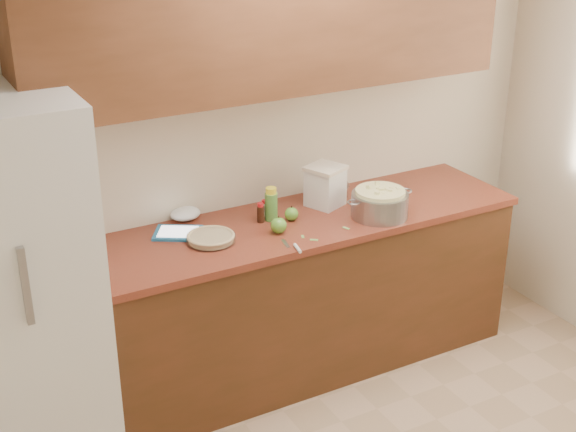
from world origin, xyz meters
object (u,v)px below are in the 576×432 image
pie (211,238)px  tablet (178,233)px  colander (380,204)px  flour_canister (325,186)px

pie → tablet: 0.20m
colander → tablet: colander is taller
pie → flour_canister: (0.75, 0.13, 0.10)m
flour_canister → tablet: flour_canister is taller
colander → flour_canister: bearing=123.2°
flour_canister → tablet: size_ratio=0.82×
flour_canister → tablet: 0.88m
tablet → pie: bearing=-23.3°
colander → tablet: 1.09m
pie → colander: size_ratio=0.62×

